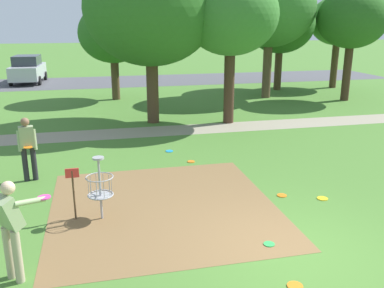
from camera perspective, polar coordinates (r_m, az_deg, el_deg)
The scene contains 21 objects.
ground_plane at distance 8.18m, azimuth 13.68°, elevation -14.04°, with size 160.00×160.00×0.00m, color #47752D.
dirt_tee_pad at distance 9.69m, azimuth -3.90°, elevation -8.50°, with size 5.04×5.21×0.01m, color brown.
disc_golf_basket at distance 9.05m, azimuth -12.82°, elevation -5.59°, with size 0.98×0.58×1.39m.
player_foreground_watching at distance 11.70m, azimuth -21.52°, elevation -0.20°, with size 0.49×0.43×1.71m.
player_throwing at distance 7.32m, azimuth -23.54°, elevation -10.08°, with size 1.08×0.67×1.71m.
frisbee_near_basket at distance 10.54m, azimuth 17.37°, elevation -7.10°, with size 0.26×0.26×0.02m, color gold.
frisbee_by_tee at distance 10.47m, azimuth 12.17°, elevation -6.87°, with size 0.23×0.23×0.02m, color orange.
frisbee_mid_grass at distance 7.25m, azimuth 13.87°, elevation -18.29°, with size 0.25×0.25×0.02m, color orange.
frisbee_far_left at distance 13.64m, azimuth -3.11°, elevation -0.97°, with size 0.24×0.24×0.02m, color #1E93DB.
frisbee_far_right at distance 12.62m, azimuth -0.12°, elevation -2.41°, with size 0.22×0.22×0.02m, color orange.
frisbee_scattered_a at distance 8.30m, azimuth 10.47°, elevation -13.28°, with size 0.21×0.21×0.02m, color green.
tree_near_left at distance 23.64m, azimuth 21.05°, elevation 15.62°, with size 3.55×3.55×5.72m.
tree_near_right at distance 28.11m, azimuth 19.35°, elevation 15.54°, with size 3.49×3.49×5.60m.
tree_mid_left at distance 23.42m, azimuth 10.60°, elevation 17.75°, with size 4.77×4.77×6.78m.
tree_mid_center at distance 17.13m, azimuth 5.32°, elevation 17.08°, with size 3.75×3.75×5.93m.
tree_mid_right at distance 17.18m, azimuth -5.70°, elevation 17.84°, with size 5.21×5.21×6.76m.
tree_far_left at distance 26.36m, azimuth 12.00°, elevation 15.67°, with size 4.03×4.03×5.62m.
tree_far_center at distance 22.83m, azimuth -10.73°, elevation 14.56°, with size 3.59×3.59×4.99m.
parking_lot_strip at distance 30.31m, azimuth -6.57°, elevation 8.59°, with size 36.00×6.00×0.01m, color #4C4C51.
parked_car_leftmost at distance 31.04m, azimuth -21.49°, elevation 9.47°, with size 2.12×4.28×1.84m.
gravel_path at distance 16.36m, azimuth -0.70°, elevation 1.99°, with size 40.00×1.54×0.00m, color gray.
Camera 1 is at (-3.37, -6.24, 4.09)m, focal length 39.10 mm.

